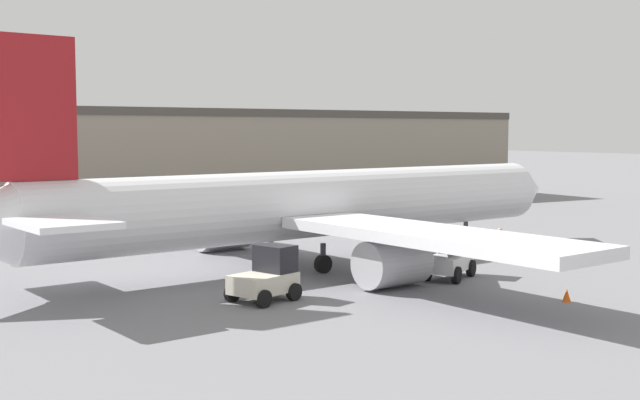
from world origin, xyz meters
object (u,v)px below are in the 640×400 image
Objects in this scene: baggage_tug at (267,276)px; belt_loader_truck at (451,256)px; ground_crew_worker at (500,244)px; safety_cone_near at (567,295)px; airplane at (305,206)px.

belt_loader_truck is at bearing -18.65° from baggage_tug.
ground_crew_worker reaches higher than safety_cone_near.
safety_cone_near is (10.50, -6.47, -0.75)m from baggage_tug.
airplane is 10.74m from ground_crew_worker.
ground_crew_worker is at bearing -31.00° from airplane.
ground_crew_worker is 0.53× the size of belt_loader_truck.
airplane is 20.95× the size of ground_crew_worker.
ground_crew_worker is at bearing 62.54° from safety_cone_near.
safety_cone_near is at bearing -51.61° from baggage_tug.
baggage_tug is (-5.53, -6.72, -2.10)m from airplane.
baggage_tug is (-15.22, -2.62, 0.04)m from ground_crew_worker.
belt_loader_truck is (9.92, 0.23, 0.01)m from baggage_tug.
belt_loader_truck is (4.39, -6.50, -2.09)m from airplane.
baggage_tug is at bearing 145.35° from ground_crew_worker.
belt_loader_truck reaches higher than safety_cone_near.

